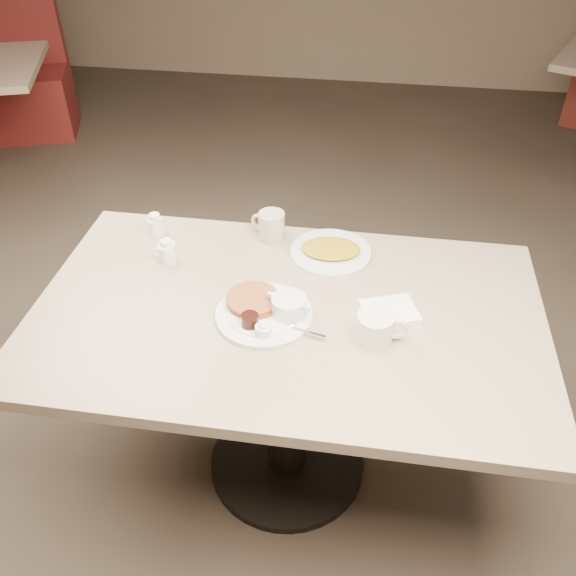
# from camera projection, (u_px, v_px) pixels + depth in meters

# --- Properties ---
(room) EXTENTS (7.04, 8.04, 2.84)m
(room) POSITION_uv_depth(u_px,v_px,m) (287.00, 94.00, 1.38)
(room) COLOR #4C3F33
(room) RESTS_ON ground
(diner_table) EXTENTS (1.50, 0.90, 0.75)m
(diner_table) POSITION_uv_depth(u_px,v_px,m) (287.00, 352.00, 1.90)
(diner_table) COLOR tan
(diner_table) RESTS_ON ground
(main_plate) EXTENTS (0.37, 0.37, 0.07)m
(main_plate) POSITION_uv_depth(u_px,v_px,m) (267.00, 310.00, 1.76)
(main_plate) COLOR silver
(main_plate) RESTS_ON diner_table
(coffee_mug_near) EXTENTS (0.15, 0.11, 0.09)m
(coffee_mug_near) POSITION_uv_depth(u_px,v_px,m) (376.00, 328.00, 1.66)
(coffee_mug_near) COLOR white
(coffee_mug_near) RESTS_ON diner_table
(napkin) EXTENTS (0.19, 0.17, 0.02)m
(napkin) POSITION_uv_depth(u_px,v_px,m) (390.00, 312.00, 1.77)
(napkin) COLOR white
(napkin) RESTS_ON diner_table
(coffee_mug_far) EXTENTS (0.14, 0.11, 0.10)m
(coffee_mug_far) POSITION_uv_depth(u_px,v_px,m) (271.00, 226.00, 2.06)
(coffee_mug_far) COLOR #B3AD9A
(coffee_mug_far) RESTS_ON diner_table
(creamer_left) EXTENTS (0.08, 0.06, 0.08)m
(creamer_left) POSITION_uv_depth(u_px,v_px,m) (167.00, 252.00, 1.96)
(creamer_left) COLOR white
(creamer_left) RESTS_ON diner_table
(creamer_right) EXTENTS (0.07, 0.07, 0.08)m
(creamer_right) POSITION_uv_depth(u_px,v_px,m) (156.00, 225.00, 2.08)
(creamer_right) COLOR white
(creamer_right) RESTS_ON diner_table
(hash_plate) EXTENTS (0.28, 0.28, 0.04)m
(hash_plate) POSITION_uv_depth(u_px,v_px,m) (331.00, 251.00, 2.00)
(hash_plate) COLOR silver
(hash_plate) RESTS_ON diner_table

